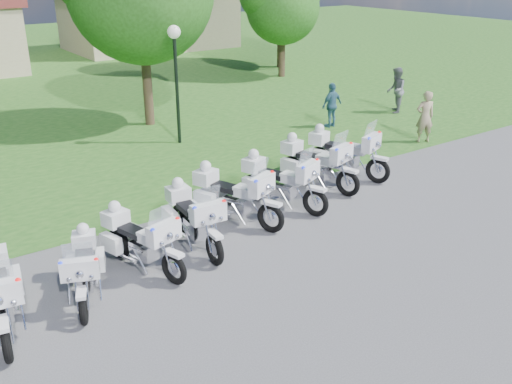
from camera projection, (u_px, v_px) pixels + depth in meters
ground at (280, 250)px, 12.72m from camera, size 100.00×100.00×0.00m
grass_lawn at (0, 70)px, 33.20m from camera, size 100.00×48.00×0.01m
motorcycle_1 at (84, 267)px, 10.78m from camera, size 1.24×2.10×1.49m
motorcycle_2 at (140, 239)px, 11.75m from camera, size 1.20×2.34×1.61m
motorcycle_3 at (193, 216)px, 12.70m from camera, size 0.91×2.50×1.68m
motorcycle_4 at (233, 194)px, 13.83m from camera, size 1.47×2.46×1.75m
motorcycle_5 at (279, 180)px, 14.70m from camera, size 1.42×2.46×1.74m
motorcycle_6 at (315, 162)px, 15.99m from camera, size 1.29×2.56×1.76m
motorcycle_7 at (344, 152)px, 16.81m from camera, size 1.47×2.53×1.78m
lamp_post at (175, 55)px, 18.94m from camera, size 0.44×0.44×4.01m
tree_3 at (282, 0)px, 29.80m from camera, size 4.54×3.87×6.05m
building_east at (149, 18)px, 40.51m from camera, size 11.44×7.28×4.10m
bystander_a at (425, 117)px, 19.84m from camera, size 0.78×0.67×1.82m
bystander_b at (396, 90)px, 23.65m from camera, size 1.15×1.14×1.88m
bystander_c at (332, 105)px, 21.66m from camera, size 1.03×0.51×1.70m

